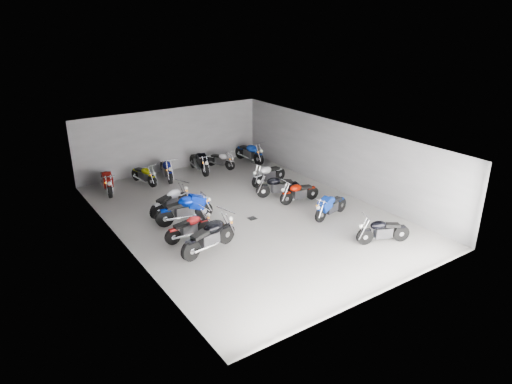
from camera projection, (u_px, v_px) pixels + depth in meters
ground at (245, 214)px, 18.68m from camera, size 14.00×14.00×0.00m
wall_back at (172, 140)px, 23.49m from camera, size 10.00×0.10×3.20m
wall_left at (122, 205)px, 15.49m from camera, size 0.10×14.00×3.20m
wall_right at (338, 157)px, 20.70m from camera, size 0.10×14.00×3.20m
ceiling at (245, 138)px, 17.50m from camera, size 10.00×14.00×0.04m
drain_grate at (252, 218)px, 18.29m from camera, size 0.32×0.32×0.01m
motorcycle_left_c at (210, 236)px, 15.59m from camera, size 2.33×0.74×1.04m
motorcycle_left_d at (190, 227)px, 16.49m from camera, size 1.93×0.41×0.85m
motorcycle_left_e at (185, 209)px, 17.76m from camera, size 2.33×0.52×1.02m
motorcycle_left_f at (171, 201)px, 18.65m from camera, size 2.04×0.88×0.94m
motorcycle_right_a at (383, 231)px, 16.20m from camera, size 1.88×0.90×0.87m
motorcycle_right_c at (331, 206)px, 18.28m from camera, size 1.96×0.57×0.87m
motorcycle_right_d at (299, 192)px, 19.71m from camera, size 1.93×0.42×0.85m
motorcycle_right_e at (278, 186)px, 20.33m from camera, size 1.96×0.88×0.90m
motorcycle_right_f at (268, 174)px, 21.76m from camera, size 2.10×0.53×0.93m
motorcycle_back_a at (107, 181)px, 20.77m from camera, size 0.55×2.22×0.98m
motorcycle_back_b at (144, 175)px, 21.82m from camera, size 0.59×1.92×0.85m
motorcycle_back_c at (166, 169)px, 22.43m from camera, size 0.62×2.17×0.96m
motorcycle_back_d at (199, 162)px, 23.40m from camera, size 0.50×2.27×1.00m
motorcycle_back_e at (221, 160)px, 24.08m from camera, size 0.79×1.77×0.81m
motorcycle_back_f at (250, 152)px, 25.03m from camera, size 0.52×2.25×0.99m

